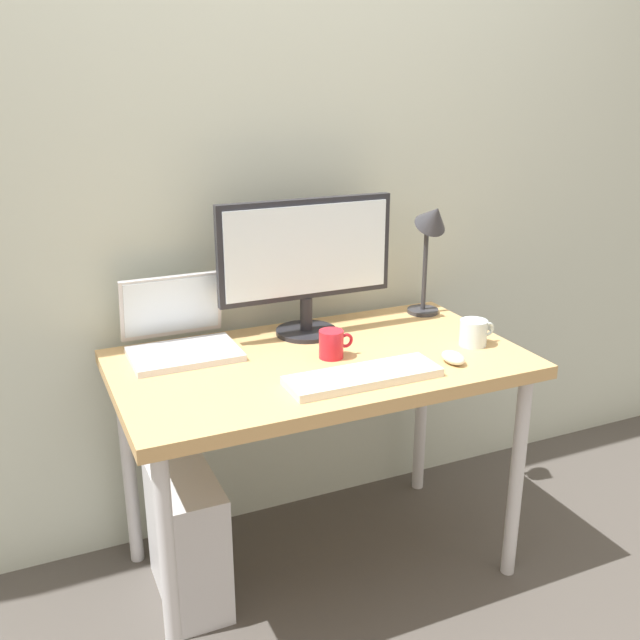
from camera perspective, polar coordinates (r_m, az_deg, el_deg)
ground_plane at (r=2.54m, az=0.00°, el=-18.77°), size 6.00×6.00×0.00m
back_wall at (r=2.39m, az=-4.03°, el=12.83°), size 4.40×0.04×2.60m
desk at (r=2.19m, az=0.00°, el=-4.76°), size 1.22×0.68×0.74m
monitor at (r=2.29m, az=-1.10°, el=4.92°), size 0.58×0.20×0.44m
laptop at (r=2.24m, az=-11.08°, el=-1.03°), size 0.32×0.28×0.23m
desk_lamp at (r=2.49m, az=8.82°, el=6.74°), size 0.11×0.16×0.42m
keyboard at (r=2.01m, az=3.44°, el=-4.47°), size 0.44×0.14×0.02m
mouse at (r=2.16m, az=10.48°, el=-2.93°), size 0.06×0.09×0.03m
coffee_mug at (r=2.15m, az=0.94°, el=-1.91°), size 0.11×0.07×0.09m
glass_cup at (r=2.30m, az=12.06°, el=-0.98°), size 0.12×0.09×0.08m
computer_tower at (r=2.33m, az=-10.44°, el=-16.59°), size 0.18×0.36×0.42m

